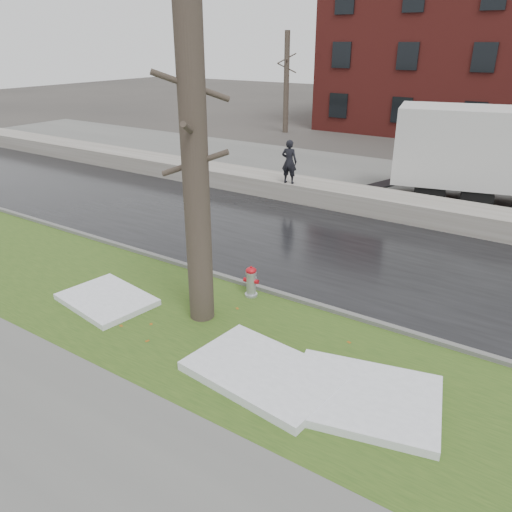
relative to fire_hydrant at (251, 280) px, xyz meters
The scene contains 16 objects.
ground 0.86m from the fire_hydrant, 57.46° to the right, with size 120.00×120.00×0.00m, color #47423D.
verge 1.95m from the fire_hydrant, 78.24° to the right, with size 60.00×4.50×0.04m, color #2C4A18.
sidewalk 5.64m from the fire_hydrant, 86.06° to the right, with size 60.00×3.00×0.05m, color slate.
road 3.94m from the fire_hydrant, 84.34° to the left, with size 60.00×7.00×0.03m, color black.
parking_lot 12.41m from the fire_hydrant, 88.22° to the left, with size 60.00×9.00×0.03m, color slate.
curb 0.68m from the fire_hydrant, 45.64° to the left, with size 60.00×0.15×0.14m, color slate.
snowbank 8.10m from the fire_hydrant, 87.27° to the left, with size 60.00×1.60×0.75m, color #A49E96.
bg_tree_left 24.51m from the fire_hydrant, 118.49° to the left, with size 1.40×1.62×6.50m.
bg_tree_center 26.16m from the fire_hydrant, 102.47° to the left, with size 1.40×1.62×6.50m.
fire_hydrant is the anchor object (origin of this frame).
tree 3.42m from the fire_hydrant, 104.77° to the right, with size 1.37×1.57×6.95m.
box_truck 12.18m from the fire_hydrant, 71.92° to the left, with size 11.02×4.61×3.65m.
worker 8.26m from the fire_hydrant, 113.71° to the left, with size 0.62×0.40×1.69m, color black.
snow_patch_near 4.47m from the fire_hydrant, 29.45° to the right, with size 2.60×2.00×0.16m, color white.
snow_patch_far 3.55m from the fire_hydrant, 141.00° to the right, with size 2.20×1.60×0.14m, color white.
snow_patch_side 3.29m from the fire_hydrant, 51.92° to the right, with size 2.80×1.80×0.18m, color white.
Camera 1 is at (5.82, -8.53, 5.92)m, focal length 35.00 mm.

